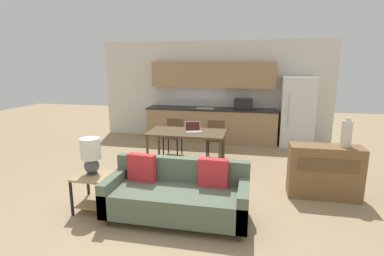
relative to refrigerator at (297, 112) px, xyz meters
The scene contains 13 objects.
ground_plane 4.86m from the refrigerator, 117.64° to the right, with size 20.00×20.00×0.00m, color #9E8460.
wall_back 2.31m from the refrigerator, 170.00° to the left, with size 6.40×0.07×2.70m.
kitchen_counter 2.21m from the refrigerator, behind, with size 3.54×0.65×2.15m.
refrigerator is the anchor object (origin of this frame).
dining_table 3.22m from the refrigerator, 138.44° to the right, with size 1.57×0.85×0.74m.
couch 4.74m from the refrigerator, 115.95° to the right, with size 1.93×0.80×0.84m.
side_table 5.44m from the refrigerator, 127.69° to the right, with size 0.48×0.48×0.54m.
table_lamp 5.39m from the refrigerator, 128.15° to the right, with size 0.28×0.28×0.54m.
credenza 3.15m from the refrigerator, 88.93° to the right, with size 1.10×0.41×0.84m.
vase 3.11m from the refrigerator, 83.88° to the right, with size 0.16×0.16×0.45m.
dining_chair_far_left 3.23m from the refrigerator, 155.13° to the right, with size 0.45×0.45×0.83m.
dining_chair_far_right 2.39m from the refrigerator, 144.06° to the right, with size 0.44×0.44×0.83m.
laptop 3.10m from the refrigerator, 137.27° to the right, with size 0.39×0.35×0.20m.
Camera 1 is at (1.14, -3.71, 2.12)m, focal length 28.00 mm.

